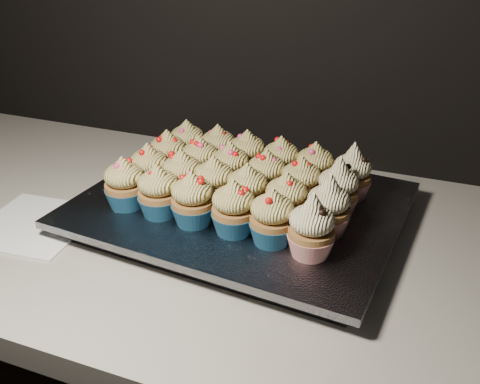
# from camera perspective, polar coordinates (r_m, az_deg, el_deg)

# --- Properties ---
(worktop) EXTENTS (2.44, 0.64, 0.04)m
(worktop) POSITION_cam_1_polar(r_m,az_deg,el_deg) (0.81, 8.25, -7.01)
(worktop) COLOR beige
(worktop) RESTS_ON cabinet
(napkin) EXTENTS (0.18, 0.18, 0.00)m
(napkin) POSITION_cam_1_polar(r_m,az_deg,el_deg) (0.91, -21.05, -3.26)
(napkin) COLOR white
(napkin) RESTS_ON worktop
(baking_tray) EXTENTS (0.48, 0.38, 0.02)m
(baking_tray) POSITION_cam_1_polar(r_m,az_deg,el_deg) (0.86, 0.00, -2.31)
(baking_tray) COLOR black
(baking_tray) RESTS_ON worktop
(foil_lining) EXTENTS (0.52, 0.42, 0.01)m
(foil_lining) POSITION_cam_1_polar(r_m,az_deg,el_deg) (0.85, 0.00, -1.32)
(foil_lining) COLOR silver
(foil_lining) RESTS_ON baking_tray
(cupcake_0) EXTENTS (0.06, 0.06, 0.08)m
(cupcake_0) POSITION_cam_1_polar(r_m,az_deg,el_deg) (0.83, -12.21, 0.82)
(cupcake_0) COLOR #1A527C
(cupcake_0) RESTS_ON foil_lining
(cupcake_1) EXTENTS (0.06, 0.06, 0.08)m
(cupcake_1) POSITION_cam_1_polar(r_m,az_deg,el_deg) (0.80, -8.69, -0.02)
(cupcake_1) COLOR #1A527C
(cupcake_1) RESTS_ON foil_lining
(cupcake_2) EXTENTS (0.06, 0.06, 0.08)m
(cupcake_2) POSITION_cam_1_polar(r_m,az_deg,el_deg) (0.77, -5.10, -0.88)
(cupcake_2) COLOR #1A527C
(cupcake_2) RESTS_ON foil_lining
(cupcake_3) EXTENTS (0.06, 0.06, 0.08)m
(cupcake_3) POSITION_cam_1_polar(r_m,az_deg,el_deg) (0.75, -0.70, -1.81)
(cupcake_3) COLOR #1A527C
(cupcake_3) RESTS_ON foil_lining
(cupcake_4) EXTENTS (0.06, 0.06, 0.08)m
(cupcake_4) POSITION_cam_1_polar(r_m,az_deg,el_deg) (0.73, 3.45, -2.83)
(cupcake_4) COLOR #1A527C
(cupcake_4) RESTS_ON foil_lining
(cupcake_5) EXTENTS (0.06, 0.06, 0.10)m
(cupcake_5) POSITION_cam_1_polar(r_m,az_deg,el_deg) (0.70, 7.63, -3.91)
(cupcake_5) COLOR #AF1A18
(cupcake_5) RESTS_ON foil_lining
(cupcake_6) EXTENTS (0.06, 0.06, 0.08)m
(cupcake_6) POSITION_cam_1_polar(r_m,az_deg,el_deg) (0.87, -9.65, 2.37)
(cupcake_6) COLOR #1A527C
(cupcake_6) RESTS_ON foil_lining
(cupcake_7) EXTENTS (0.06, 0.06, 0.08)m
(cupcake_7) POSITION_cam_1_polar(r_m,az_deg,el_deg) (0.84, -6.20, 1.70)
(cupcake_7) COLOR #1A527C
(cupcake_7) RESTS_ON foil_lining
(cupcake_8) EXTENTS (0.06, 0.06, 0.08)m
(cupcake_8) POSITION_cam_1_polar(r_m,az_deg,el_deg) (0.82, -2.79, 0.95)
(cupcake_8) COLOR #1A527C
(cupcake_8) RESTS_ON foil_lining
(cupcake_9) EXTENTS (0.06, 0.06, 0.08)m
(cupcake_9) POSITION_cam_1_polar(r_m,az_deg,el_deg) (0.79, 0.77, 0.08)
(cupcake_9) COLOR #1A527C
(cupcake_9) RESTS_ON foil_lining
(cupcake_10) EXTENTS (0.06, 0.06, 0.08)m
(cupcake_10) POSITION_cam_1_polar(r_m,az_deg,el_deg) (0.77, 4.92, -0.94)
(cupcake_10) COLOR #1A527C
(cupcake_10) RESTS_ON foil_lining
(cupcake_11) EXTENTS (0.06, 0.06, 0.10)m
(cupcake_11) POSITION_cam_1_polar(r_m,az_deg,el_deg) (0.76, 9.39, -1.66)
(cupcake_11) COLOR #AF1A18
(cupcake_11) RESTS_ON foil_lining
(cupcake_12) EXTENTS (0.06, 0.06, 0.08)m
(cupcake_12) POSITION_cam_1_polar(r_m,az_deg,el_deg) (0.92, -7.67, 3.93)
(cupcake_12) COLOR #1A527C
(cupcake_12) RESTS_ON foil_lining
(cupcake_13) EXTENTS (0.06, 0.06, 0.08)m
(cupcake_13) POSITION_cam_1_polar(r_m,az_deg,el_deg) (0.89, -4.29, 3.28)
(cupcake_13) COLOR #1A527C
(cupcake_13) RESTS_ON foil_lining
(cupcake_14) EXTENTS (0.06, 0.06, 0.08)m
(cupcake_14) POSITION_cam_1_polar(r_m,az_deg,el_deg) (0.87, -1.03, 2.57)
(cupcake_14) COLOR #1A527C
(cupcake_14) RESTS_ON foil_lining
(cupcake_15) EXTENTS (0.06, 0.06, 0.08)m
(cupcake_15) POSITION_cam_1_polar(r_m,az_deg,el_deg) (0.84, 2.83, 1.73)
(cupcake_15) COLOR #1A527C
(cupcake_15) RESTS_ON foil_lining
(cupcake_16) EXTENTS (0.06, 0.06, 0.08)m
(cupcake_16) POSITION_cam_1_polar(r_m,az_deg,el_deg) (0.82, 6.50, 0.90)
(cupcake_16) COLOR #1A527C
(cupcake_16) RESTS_ON foil_lining
(cupcake_17) EXTENTS (0.06, 0.06, 0.10)m
(cupcake_17) POSITION_cam_1_polar(r_m,az_deg,el_deg) (0.81, 10.40, 0.29)
(cupcake_17) COLOR #AF1A18
(cupcake_17) RESTS_ON foil_lining
(cupcake_18) EXTENTS (0.06, 0.06, 0.08)m
(cupcake_18) POSITION_cam_1_polar(r_m,az_deg,el_deg) (0.96, -5.62, 5.11)
(cupcake_18) COLOR #1A527C
(cupcake_18) RESTS_ON foil_lining
(cupcake_19) EXTENTS (0.06, 0.06, 0.08)m
(cupcake_19) POSITION_cam_1_polar(r_m,az_deg,el_deg) (0.94, -2.34, 4.58)
(cupcake_19) COLOR #1A527C
(cupcake_19) RESTS_ON foil_lining
(cupcake_20) EXTENTS (0.06, 0.06, 0.08)m
(cupcake_20) POSITION_cam_1_polar(r_m,az_deg,el_deg) (0.92, 0.78, 3.98)
(cupcake_20) COLOR #1A527C
(cupcake_20) RESTS_ON foil_lining
(cupcake_21) EXTENTS (0.06, 0.06, 0.08)m
(cupcake_21) POSITION_cam_1_polar(r_m,az_deg,el_deg) (0.89, 4.36, 3.22)
(cupcake_21) COLOR #1A527C
(cupcake_21) RESTS_ON foil_lining
(cupcake_22) EXTENTS (0.06, 0.06, 0.08)m
(cupcake_22) POSITION_cam_1_polar(r_m,az_deg,el_deg) (0.87, 7.94, 2.54)
(cupcake_22) COLOR #1A527C
(cupcake_22) RESTS_ON foil_lining
(cupcake_23) EXTENTS (0.06, 0.06, 0.10)m
(cupcake_23) POSITION_cam_1_polar(r_m,az_deg,el_deg) (0.86, 11.85, 1.90)
(cupcake_23) COLOR #AF1A18
(cupcake_23) RESTS_ON foil_lining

